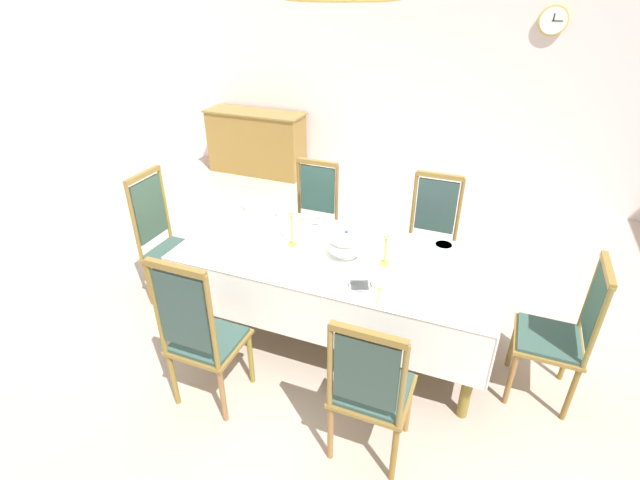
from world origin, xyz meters
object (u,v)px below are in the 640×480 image
Objects in this scene: candlestick_east at (386,248)px; bowl_near_left at (359,287)px; chair_south_b at (370,388)px; spoon_primary at (379,291)px; sideboard at (256,143)px; chair_south_a at (200,334)px; dining_table at (337,263)px; chair_head_east at (562,332)px; bowl_near_right at (316,223)px; chair_north_a at (313,218)px; spoon_secondary at (302,220)px; mounted_clock at (553,21)px; chair_head_west at (166,239)px; chair_north_b at (430,238)px; candlestick_west at (292,227)px; bowl_far_left at (444,246)px; soup_tureen at (346,244)px.

candlestick_east is 0.39m from bowl_near_left.
chair_south_b is 0.64m from spoon_primary.
sideboard is (-2.71, 3.03, -0.46)m from candlestick_east.
chair_south_a is 4.33m from sideboard.
dining_table is 0.54m from spoon_primary.
spoon_primary is at bearing 106.44° from chair_head_east.
chair_north_a is at bearing 115.34° from bowl_near_right.
spoon_secondary is at bearing 78.81° from chair_head_east.
chair_head_east is at bearing -84.46° from mounted_clock.
chair_north_a is at bearing 121.43° from chair_south_b.
bowl_near_left reaches higher than spoon_primary.
chair_south_b is 0.73× the size of sideboard.
bowl_near_left is (1.85, -0.36, 0.22)m from chair_head_west.
chair_south_a is at bearing -158.21° from spoon_primary.
chair_north_a is 1.11m from chair_north_b.
chair_south_a reaches higher than bowl_near_left.
chair_south_a reaches higher than sideboard.
candlestick_west is at bearing -115.93° from mounted_clock.
chair_south_a is at bearing -113.36° from mounted_clock.
chair_south_a is 1.08× the size of chair_head_east.
bowl_near_left is (-0.25, -1.28, 0.24)m from chair_north_b.
mounted_clock reaches higher than spoon_secondary.
dining_table is 1.07m from chair_north_b.
spoon_primary is (0.06, -0.34, -0.13)m from candlestick_east.
chair_south_b is 1.56m from bowl_near_right.
candlestick_west is 1.14m from bowl_far_left.
chair_head_east is at bearing -0.00° from dining_table.
soup_tureen is at bearing -43.60° from bowl_near_right.
bowl_near_right is at bearing -179.62° from bowl_far_left.
soup_tureen is (-0.47, -0.91, 0.32)m from chair_north_b.
spoon_secondary reaches higher than dining_table.
soup_tureen is at bearing 62.88° from chair_north_b.
chair_head_east is at bearing 142.19° from sideboard.
spoon_secondary is 3.27m from sideboard.
chair_north_a is 0.65m from bowl_near_right.
spoon_secondary is (-0.45, 0.40, 0.08)m from dining_table.
spoon_primary is 1.02× the size of spoon_secondary.
chair_south_a reaches higher than spoon_secondary.
candlestick_east is (0.29, -0.00, 0.03)m from soup_tureen.
candlestick_west is 0.75m from bowl_near_left.
bowl_near_right is (0.26, -0.54, 0.25)m from chair_north_a.
spoon_secondary is at bearing 84.45° from chair_south_a.
bowl_far_left is (2.26, 0.38, 0.22)m from chair_head_west.
chair_south_b is 5.30× the size of bowl_near_left.
chair_head_west is 1.20m from spoon_secondary.
dining_table is 0.41m from candlestick_east.
chair_north_a is 6.10× the size of spoon_primary.
bowl_near_left reaches higher than dining_table.
candlestick_east is (0.93, 0.92, 0.34)m from chair_south_a.
chair_south_a is 1.01m from candlestick_west.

